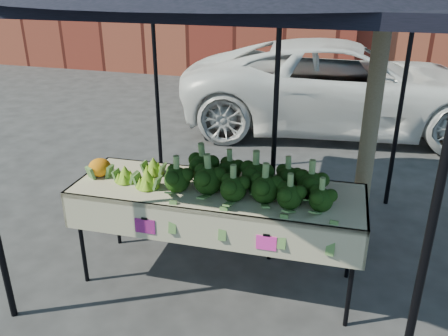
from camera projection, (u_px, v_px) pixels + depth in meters
ground at (197, 276)px, 4.17m from camera, size 90.00×90.00×0.00m
table at (217, 235)px, 3.95m from camera, size 2.43×0.89×0.90m
canopy at (238, 116)px, 4.05m from camera, size 3.16×3.16×2.74m
broccoli_heap at (251, 176)px, 3.67m from camera, size 1.39×0.59×0.28m
romanesco_cluster at (142, 168)px, 3.90m from camera, size 0.45×0.49×0.22m
cauliflower_pair at (100, 165)px, 3.97m from camera, size 0.22×0.22×0.19m
street_tree at (383, 31)px, 3.66m from camera, size 2.14×2.14×4.21m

